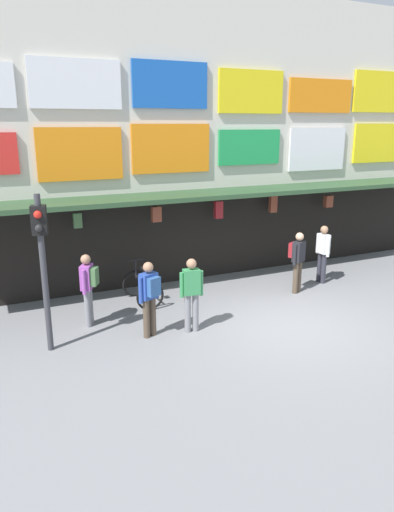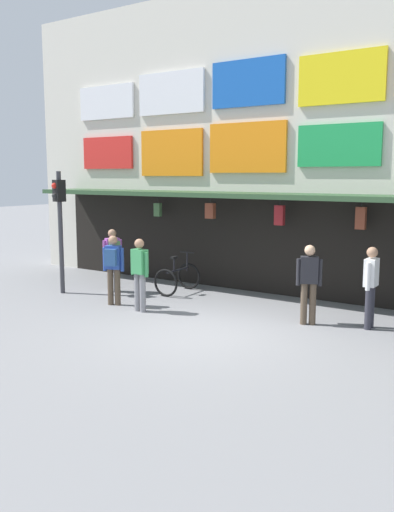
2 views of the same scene
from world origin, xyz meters
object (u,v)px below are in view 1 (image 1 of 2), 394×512
(pedestrian_in_white, at_px, (192,291))
(pedestrian_in_purple, at_px, (298,258))
(traffic_light_near, at_px, (42,249))
(pedestrian_in_yellow, at_px, (150,294))
(bicycle_parked, at_px, (142,288))
(pedestrian_in_blue, at_px, (323,251))
(pedestrian_in_green, at_px, (88,284))

(pedestrian_in_white, bearing_deg, pedestrian_in_purple, 17.16)
(traffic_light_near, xyz_separation_m, pedestrian_in_yellow, (2.07, -0.26, -1.16))
(bicycle_parked, bearing_deg, pedestrian_in_yellow, -103.20)
(traffic_light_near, relative_size, pedestrian_in_blue, 1.90)
(pedestrian_in_blue, bearing_deg, pedestrian_in_yellow, -166.32)
(bicycle_parked, distance_m, pedestrian_in_white, 2.22)
(pedestrian_in_green, distance_m, pedestrian_in_blue, 6.77)
(bicycle_parked, relative_size, pedestrian_in_purple, 0.71)
(bicycle_parked, relative_size, pedestrian_in_blue, 0.71)
(pedestrian_in_yellow, bearing_deg, pedestrian_in_blue, 13.68)
(pedestrian_in_purple, bearing_deg, pedestrian_in_green, 178.49)
(pedestrian_in_white, xyz_separation_m, pedestrian_in_purple, (3.62, 1.12, 0.04))
(traffic_light_near, xyz_separation_m, pedestrian_in_blue, (7.78, 1.13, -1.19))
(traffic_light_near, height_order, pedestrian_in_white, traffic_light_near)
(bicycle_parked, xyz_separation_m, pedestrian_in_yellow, (-0.47, -1.98, 0.59))
(pedestrian_in_white, relative_size, pedestrian_in_blue, 1.00)
(bicycle_parked, xyz_separation_m, pedestrian_in_green, (-1.52, -0.84, 0.59))
(pedestrian_in_purple, bearing_deg, pedestrian_in_blue, 18.50)
(pedestrian_in_yellow, xyz_separation_m, pedestrian_in_purple, (4.54, 1.00, 0.00))
(pedestrian_in_purple, height_order, pedestrian_in_green, same)
(traffic_light_near, bearing_deg, bicycle_parked, 34.26)
(traffic_light_near, bearing_deg, pedestrian_in_purple, 6.40)
(traffic_light_near, bearing_deg, pedestrian_in_green, 41.31)
(pedestrian_in_yellow, distance_m, pedestrian_in_purple, 4.65)
(pedestrian_in_white, bearing_deg, pedestrian_in_green, 147.34)
(traffic_light_near, distance_m, pedestrian_in_white, 3.24)
(traffic_light_near, relative_size, bicycle_parked, 2.70)
(pedestrian_in_white, xyz_separation_m, pedestrian_in_yellow, (-0.92, 0.12, 0.04))
(bicycle_parked, distance_m, pedestrian_in_purple, 4.24)
(pedestrian_in_white, bearing_deg, pedestrian_in_blue, 17.49)
(traffic_light_near, xyz_separation_m, pedestrian_in_white, (2.99, -0.38, -1.19))
(pedestrian_in_yellow, relative_size, pedestrian_in_purple, 1.00)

